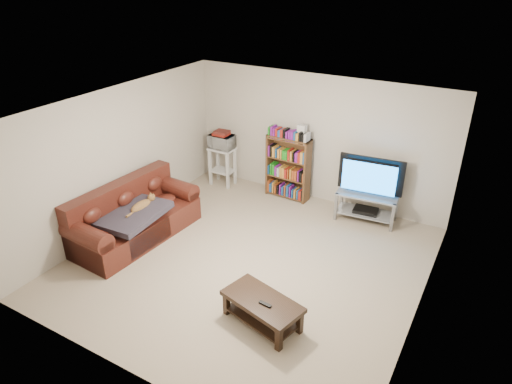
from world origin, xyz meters
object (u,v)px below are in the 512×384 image
Objects in this scene: tv_stand at (367,202)px; bookshelf at (288,167)px; sofa at (133,219)px; coffee_table at (262,307)px.

bookshelf is (-1.61, 0.13, 0.29)m from tv_stand.
sofa reaches higher than tv_stand.
sofa is 2.05× the size of tv_stand.
bookshelf reaches higher than sofa.
sofa is 1.79× the size of bookshelf.
coffee_table is (2.87, -0.75, -0.06)m from sofa.
tv_stand is at bearing -1.91° from bookshelf.
tv_stand is 0.88× the size of bookshelf.
coffee_table is 3.58m from bookshelf.
tv_stand reaches higher than coffee_table.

